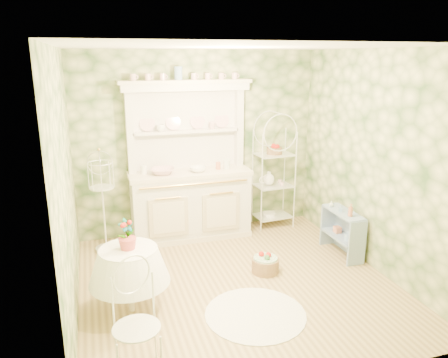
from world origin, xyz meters
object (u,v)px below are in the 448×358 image
object	(u,v)px
side_shelf	(342,234)
round_table	(130,278)
bakers_rack	(274,174)
kitchen_dresser	(190,162)
floor_basket	(265,264)
birdcage_stand	(103,198)
cafe_chair	(136,324)

from	to	relation	value
side_shelf	round_table	size ratio (longest dim) A/B	0.87
bakers_rack	kitchen_dresser	bearing A→B (deg)	178.76
floor_basket	bakers_rack	bearing A→B (deg)	63.70
side_shelf	round_table	distance (m)	2.93
round_table	floor_basket	bearing A→B (deg)	12.76
round_table	bakers_rack	bearing A→B (deg)	37.43
bakers_rack	birdcage_stand	bearing A→B (deg)	179.80
round_table	cafe_chair	xyz separation A→B (m)	(-0.04, -1.00, 0.10)
kitchen_dresser	floor_basket	size ratio (longest dim) A/B	6.63
floor_basket	birdcage_stand	bearing A→B (deg)	146.08
round_table	kitchen_dresser	bearing A→B (deg)	59.06
side_shelf	birdcage_stand	distance (m)	3.27
birdcage_stand	floor_basket	xyz separation A→B (m)	(1.87, -1.26, -0.64)
kitchen_dresser	bakers_rack	size ratio (longest dim) A/B	1.36
kitchen_dresser	birdcage_stand	bearing A→B (deg)	-174.36
cafe_chair	birdcage_stand	distance (m)	2.65
round_table	cafe_chair	distance (m)	1.01
cafe_chair	floor_basket	bearing A→B (deg)	14.14
round_table	cafe_chair	size ratio (longest dim) A/B	0.79
side_shelf	round_table	world-z (taller)	round_table
kitchen_dresser	cafe_chair	world-z (taller)	kitchen_dresser
kitchen_dresser	birdcage_stand	size ratio (longest dim) A/B	1.52
kitchen_dresser	round_table	bearing A→B (deg)	-120.94
bakers_rack	round_table	xyz separation A→B (m)	(-2.40, -1.84, -0.45)
birdcage_stand	cafe_chair	bearing A→B (deg)	-86.83
kitchen_dresser	side_shelf	bearing A→B (deg)	-33.43
bakers_rack	side_shelf	world-z (taller)	bakers_rack
bakers_rack	round_table	bearing A→B (deg)	-147.28
kitchen_dresser	side_shelf	size ratio (longest dim) A/B	3.40
bakers_rack	birdcage_stand	xyz separation A→B (m)	(-2.59, -0.20, -0.08)
bakers_rack	round_table	distance (m)	3.06
kitchen_dresser	floor_basket	world-z (taller)	kitchen_dresser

